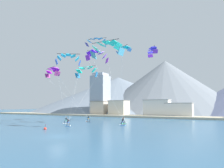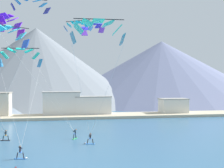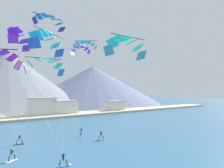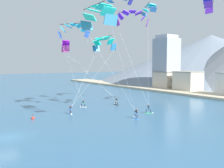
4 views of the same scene
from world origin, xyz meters
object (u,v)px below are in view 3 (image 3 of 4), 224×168
(kitesurfer_near_trail, at_px, (18,141))
(kitesurfer_far_left, at_px, (81,133))
(parafoil_kite_far_left, at_px, (19,38))
(parafoil_kite_near_lead, at_px, (45,65))
(kitesurfer_mid_center, at_px, (100,137))
(parafoil_kite_distant_low_drift, at_px, (80,49))
(parafoil_kite_mid_center, at_px, (126,45))
(parafoil_kite_distant_high_outer, at_px, (50,20))
(kitesurfer_near_lead, at_px, (65,162))
(parafoil_kite_far_right, at_px, (47,41))
(parafoil_kite_distant_mid_solo, at_px, (85,44))
(kitesurfer_far_right, at_px, (10,158))

(kitesurfer_near_trail, relative_size, kitesurfer_far_left, 1.02)
(kitesurfer_near_trail, distance_m, parafoil_kite_far_left, 19.86)
(kitesurfer_near_trail, relative_size, parafoil_kite_near_lead, 0.14)
(parafoil_kite_far_left, bearing_deg, kitesurfer_mid_center, -36.75)
(kitesurfer_far_left, xyz_separation_m, parafoil_kite_distant_low_drift, (4.16, 10.90, 20.26))
(kitesurfer_mid_center, bearing_deg, kitesurfer_far_left, 109.91)
(parafoil_kite_mid_center, height_order, parafoil_kite_distant_high_outer, parafoil_kite_distant_high_outer)
(kitesurfer_near_lead, bearing_deg, kitesurfer_far_left, 59.13)
(kitesurfer_far_left, bearing_deg, kitesurfer_mid_center, -70.09)
(kitesurfer_near_lead, bearing_deg, kitesurfer_mid_center, 39.82)
(kitesurfer_near_trail, distance_m, kitesurfer_mid_center, 14.26)
(kitesurfer_near_lead, bearing_deg, parafoil_kite_far_right, 137.97)
(kitesurfer_near_lead, relative_size, kitesurfer_mid_center, 1.00)
(parafoil_kite_distant_high_outer, xyz_separation_m, parafoil_kite_distant_mid_solo, (7.55, 1.27, -2.90))
(kitesurfer_near_lead, distance_m, kitesurfer_near_trail, 13.62)
(kitesurfer_far_right, xyz_separation_m, parafoil_kite_mid_center, (15.17, -5.17, 15.97))
(kitesurfer_far_left, relative_size, parafoil_kite_distant_mid_solo, 0.36)
(kitesurfer_mid_center, xyz_separation_m, kitesurfer_far_left, (-1.75, 4.82, 0.02))
(kitesurfer_far_right, bearing_deg, parafoil_kite_distant_high_outer, 40.65)
(parafoil_kite_near_lead, bearing_deg, kitesurfer_far_right, -152.88)
(kitesurfer_mid_center, bearing_deg, kitesurfer_far_right, -170.95)
(kitesurfer_mid_center, bearing_deg, parafoil_kite_mid_center, -87.35)
(kitesurfer_near_lead, distance_m, parafoil_kite_distant_mid_solo, 23.31)
(parafoil_kite_far_left, bearing_deg, parafoil_kite_distant_low_drift, 21.15)
(parafoil_kite_near_lead, bearing_deg, parafoil_kite_mid_center, -35.70)
(kitesurfer_near_lead, height_order, parafoil_kite_distant_low_drift, parafoil_kite_distant_low_drift)
(parafoil_kite_distant_high_outer, bearing_deg, kitesurfer_far_left, 16.22)
(parafoil_kite_far_left, distance_m, parafoil_kite_distant_mid_solo, 13.08)
(kitesurfer_far_left, relative_size, parafoil_kite_far_left, 0.09)
(kitesurfer_far_left, height_order, parafoil_kite_distant_high_outer, parafoil_kite_distant_high_outer)
(parafoil_kite_near_lead, xyz_separation_m, parafoil_kite_distant_low_drift, (12.57, 15.70, 7.31))
(kitesurfer_near_trail, bearing_deg, kitesurfer_mid_center, -21.90)
(parafoil_kite_near_lead, xyz_separation_m, parafoil_kite_far_left, (-2.89, 9.72, 6.42))
(parafoil_kite_near_lead, relative_size, parafoil_kite_mid_center, 0.82)
(parafoil_kite_distant_low_drift, bearing_deg, parafoil_kite_distant_high_outer, -131.00)
(kitesurfer_mid_center, height_order, parafoil_kite_near_lead, parafoil_kite_near_lead)
(parafoil_kite_far_left, height_order, parafoil_kite_distant_high_outer, parafoil_kite_distant_high_outer)
(kitesurfer_far_left, distance_m, parafoil_kite_near_lead, 16.18)
(kitesurfer_mid_center, xyz_separation_m, parafoil_kite_mid_center, (0.35, -7.53, 15.92))
(kitesurfer_mid_center, relative_size, parafoil_kite_near_lead, 0.13)
(parafoil_kite_near_lead, distance_m, parafoil_kite_mid_center, 13.28)
(parafoil_kite_mid_center, relative_size, parafoil_kite_far_right, 1.05)
(kitesurfer_mid_center, distance_m, kitesurfer_far_left, 5.13)
(parafoil_kite_near_lead, xyz_separation_m, parafoil_kite_distant_high_outer, (1.30, 2.73, 8.45))
(kitesurfer_mid_center, distance_m, parafoil_kite_distant_high_outer, 23.35)
(kitesurfer_mid_center, bearing_deg, kitesurfer_near_lead, -140.18)
(kitesurfer_far_left, relative_size, parafoil_kite_near_lead, 0.13)
(kitesurfer_far_left, xyz_separation_m, kitesurfer_far_right, (-13.08, -7.19, -0.07))
(parafoil_kite_far_right, relative_size, parafoil_kite_distant_high_outer, 2.52)
(kitesurfer_far_right, xyz_separation_m, parafoil_kite_far_right, (3.65, -3.59, 15.20))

